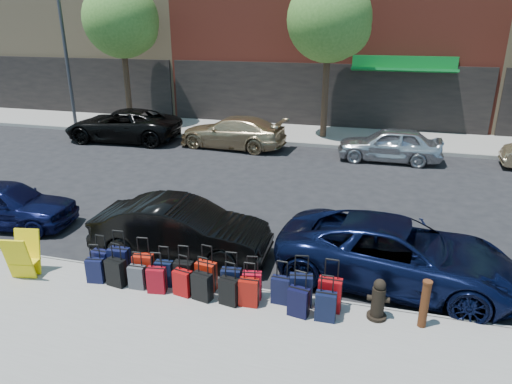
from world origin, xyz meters
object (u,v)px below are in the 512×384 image
(display_rack, at_px, (23,256))
(car_far_2, at_px, (389,144))
(tree_center, at_px, (332,22))
(tree_left, at_px, (124,22))
(suitcase_front_5, at_px, (206,276))
(car_near_1, at_px, (182,230))
(car_far_1, at_px, (232,132))
(car_far_0, at_px, (123,125))
(car_near_2, at_px, (397,253))
(bollard, at_px, (425,303))
(fire_hydrant, at_px, (378,300))
(car_near_0, at_px, (6,204))
(streetlight, at_px, (67,37))

(display_rack, xyz_separation_m, car_far_2, (7.68, 11.86, 0.05))
(tree_center, bearing_deg, tree_left, 180.00)
(suitcase_front_5, distance_m, display_rack, 4.07)
(suitcase_front_5, relative_size, car_far_2, 0.24)
(car_near_1, height_order, car_far_1, car_far_1)
(car_near_1, relative_size, car_far_0, 0.78)
(car_near_2, height_order, car_far_0, car_far_0)
(car_far_0, bearing_deg, car_near_2, 47.85)
(tree_center, bearing_deg, bollard, -76.02)
(suitcase_front_5, xyz_separation_m, car_far_2, (3.65, 11.31, 0.24))
(display_rack, bearing_deg, fire_hydrant, -6.49)
(fire_hydrant, bearing_deg, car_near_0, 169.09)
(suitcase_front_5, xyz_separation_m, car_near_2, (3.80, 1.61, 0.25))
(tree_left, height_order, car_near_2, tree_left)
(streetlight, relative_size, car_near_0, 2.08)
(tree_left, height_order, car_far_1, tree_left)
(streetlight, xyz_separation_m, bollard, (17.02, -13.67, -4.02))
(tree_left, height_order, suitcase_front_5, tree_left)
(tree_center, xyz_separation_m, bollard, (3.58, -14.37, -4.77))
(display_rack, xyz_separation_m, car_far_0, (-4.70, 12.04, 0.11))
(car_near_2, relative_size, car_far_1, 1.05)
(tree_center, height_order, car_near_1, tree_center)
(car_near_2, height_order, car_far_1, car_near_2)
(display_rack, bearing_deg, tree_center, 62.06)
(streetlight, xyz_separation_m, car_far_2, (16.40, -2.26, -3.96))
(suitcase_front_5, xyz_separation_m, car_near_0, (-6.68, 1.82, 0.19))
(car_far_2, bearing_deg, bollard, 2.77)
(car_near_0, height_order, car_near_2, car_near_2)
(fire_hydrant, height_order, car_near_0, car_near_0)
(fire_hydrant, xyz_separation_m, car_near_1, (-4.67, 1.54, 0.17))
(fire_hydrant, distance_m, display_rack, 7.51)
(bollard, bearing_deg, car_far_2, 93.13)
(car_near_0, bearing_deg, car_near_1, -100.86)
(car_near_0, bearing_deg, car_far_2, -54.70)
(bollard, xyz_separation_m, car_near_0, (-10.96, 1.93, 0.02))
(streetlight, relative_size, suitcase_front_5, 7.97)
(display_rack, bearing_deg, tree_left, 101.02)
(fire_hydrant, bearing_deg, car_far_0, 136.19)
(tree_left, relative_size, car_near_0, 1.89)
(tree_center, height_order, car_far_0, tree_center)
(car_near_2, bearing_deg, bollard, -157.63)
(tree_center, relative_size, car_near_1, 1.70)
(car_near_0, relative_size, car_near_2, 0.75)
(car_near_0, relative_size, car_far_0, 0.70)
(display_rack, height_order, car_near_2, car_near_2)
(fire_hydrant, distance_m, car_near_1, 4.92)
(streetlight, height_order, fire_hydrant, streetlight)
(suitcase_front_5, bearing_deg, car_near_2, 31.02)
(tree_left, xyz_separation_m, car_far_1, (6.56, -2.63, -4.70))
(car_near_0, bearing_deg, streetlight, 20.04)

